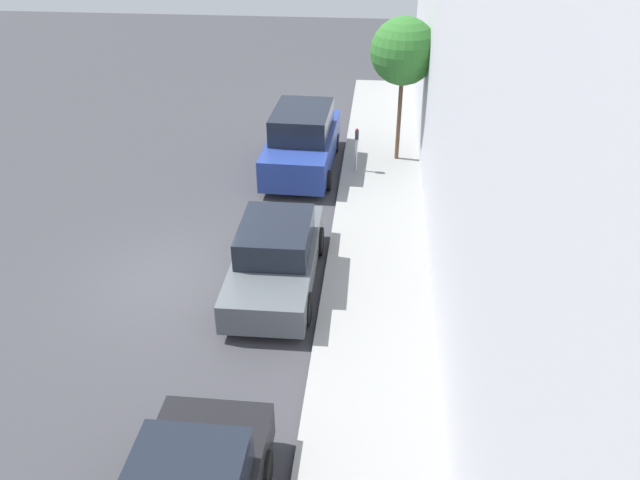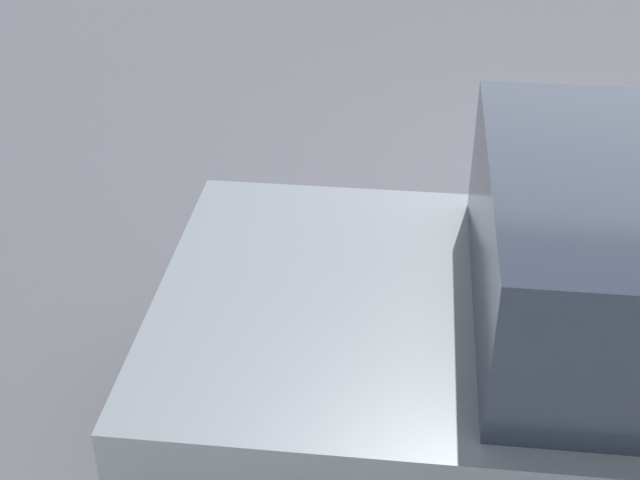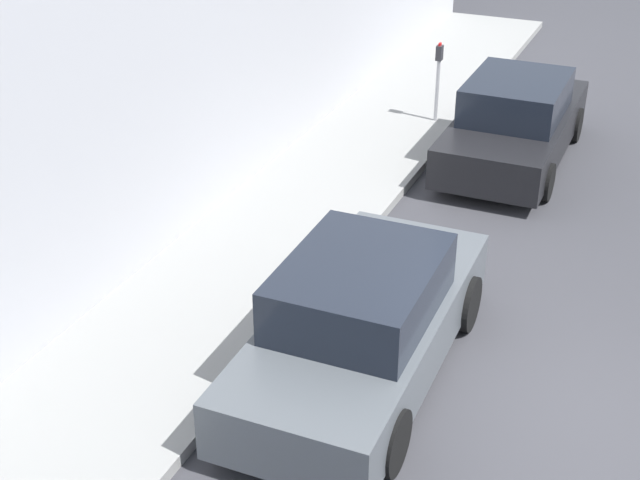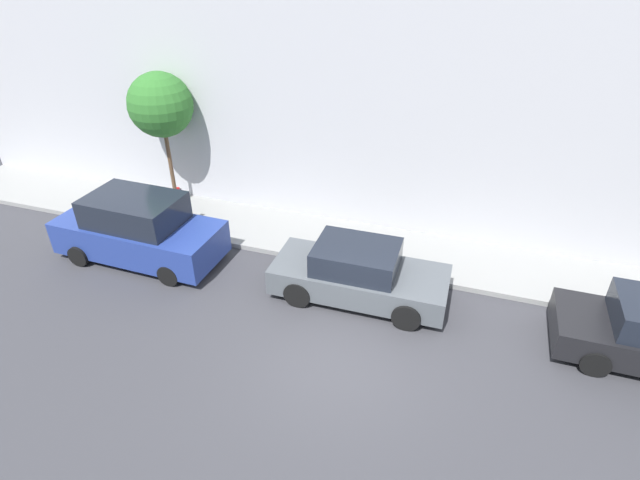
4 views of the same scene
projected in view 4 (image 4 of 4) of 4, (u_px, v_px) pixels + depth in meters
ground_plane at (336, 360)px, 11.26m from camera, size 60.00×60.00×0.00m
sidewalk at (381, 249)px, 15.04m from camera, size 2.48×32.00×0.15m
parked_sedan_second at (359, 274)px, 12.84m from camera, size 1.92×4.52×1.54m
parked_suv_third at (139, 230)px, 14.33m from camera, size 2.08×4.85×1.98m
parking_meter_far at (181, 203)px, 15.61m from camera, size 0.11×0.15×1.38m
street_tree at (160, 105)px, 15.55m from camera, size 2.02×2.02×4.49m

